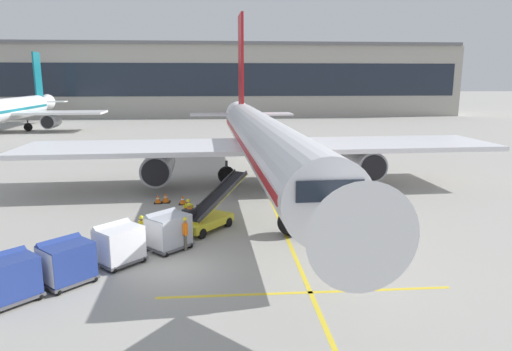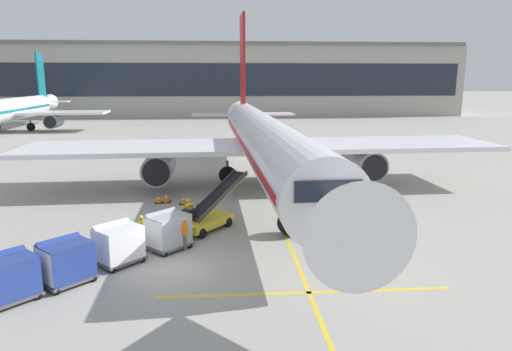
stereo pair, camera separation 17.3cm
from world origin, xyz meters
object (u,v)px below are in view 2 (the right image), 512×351
at_px(baggage_cart_lead, 167,230).
at_px(ground_crew_by_carts, 184,231).
at_px(baggage_cart_second, 118,243).
at_px(ground_crew_wingwalker, 142,229).
at_px(safety_cone_engine_keepout, 183,200).
at_px(safety_cone_nose_mark, 166,198).
at_px(baggage_cart_fourth, 7,277).
at_px(baggage_cart_third, 65,261).
at_px(distant_airplane, 10,110).
at_px(ground_crew_by_loader, 189,215).
at_px(belt_loader, 208,214).
at_px(parked_airplane, 263,140).
at_px(safety_cone_wingtip, 159,199).
at_px(ground_crew_marshaller, 189,211).

relative_size(baggage_cart_lead, ground_crew_by_carts, 1.46).
relative_size(baggage_cart_second, ground_crew_wingwalker, 1.46).
distance_m(safety_cone_engine_keepout, safety_cone_nose_mark, 1.35).
height_order(baggage_cart_second, baggage_cart_fourth, same).
distance_m(baggage_cart_third, distant_airplane, 65.48).
bearing_deg(ground_crew_wingwalker, ground_crew_by_loader, 45.51).
relative_size(baggage_cart_lead, distant_airplane, 0.06).
bearing_deg(baggage_cart_fourth, belt_loader, 48.12).
relative_size(parked_airplane, ground_crew_by_carts, 27.09).
bearing_deg(safety_cone_engine_keepout, baggage_cart_fourth, -112.04).
height_order(baggage_cart_third, safety_cone_wingtip, baggage_cart_third).
distance_m(ground_crew_marshaller, safety_cone_nose_mark, 6.19).
height_order(belt_loader, baggage_cart_fourth, belt_loader).
bearing_deg(distant_airplane, safety_cone_engine_keepout, -55.96).
relative_size(ground_crew_wingwalker, safety_cone_wingtip, 2.87).
xyz_separation_m(ground_crew_by_carts, distant_airplane, (-32.51, 55.69, 2.52)).
relative_size(ground_crew_marshaller, safety_cone_wingtip, 2.87).
xyz_separation_m(belt_loader, baggage_cart_second, (-3.99, -4.79, 0.15)).
xyz_separation_m(baggage_cart_fourth, safety_cone_engine_keepout, (5.56, 13.73, -0.69)).
relative_size(baggage_cart_second, distant_airplane, 0.06).
bearing_deg(baggage_cart_second, ground_crew_marshaller, 59.98).
height_order(belt_loader, safety_cone_wingtip, belt_loader).
distance_m(belt_loader, baggage_cart_second, 6.23).
relative_size(ground_crew_by_carts, safety_cone_nose_mark, 2.54).
height_order(baggage_cart_third, ground_crew_by_carts, baggage_cart_third).
bearing_deg(ground_crew_marshaller, baggage_cart_lead, -104.02).
relative_size(parked_airplane, safety_cone_wingtip, 77.64).
xyz_separation_m(baggage_cart_lead, distant_airplane, (-31.65, 55.48, 2.51)).
bearing_deg(ground_crew_marshaller, belt_loader, -11.16).
height_order(belt_loader, safety_cone_nose_mark, belt_loader).
xyz_separation_m(parked_airplane, ground_crew_by_carts, (-5.15, -13.96, -2.71)).
distance_m(ground_crew_by_loader, ground_crew_wingwalker, 3.18).
distance_m(baggage_cart_third, ground_crew_by_carts, 5.83).
xyz_separation_m(belt_loader, ground_crew_marshaller, (-1.10, 0.22, 0.14)).
distance_m(baggage_cart_second, ground_crew_marshaller, 5.78).
bearing_deg(baggage_cart_fourth, ground_crew_by_loader, 50.11).
relative_size(baggage_cart_lead, baggage_cart_third, 1.00).
bearing_deg(safety_cone_nose_mark, safety_cone_engine_keepout, -25.00).
height_order(baggage_cart_lead, baggage_cart_third, same).
xyz_separation_m(belt_loader, distant_airplane, (-33.57, 52.42, 2.66)).
bearing_deg(baggage_cart_lead, baggage_cart_fourth, -136.52).
height_order(ground_crew_marshaller, distant_airplane, distant_airplane).
relative_size(baggage_cart_lead, safety_cone_nose_mark, 3.71).
bearing_deg(ground_crew_by_carts, baggage_cart_lead, 166.25).
distance_m(parked_airplane, ground_crew_marshaller, 12.00).
bearing_deg(distant_airplane, safety_cone_nose_mark, -56.68).
bearing_deg(baggage_cart_second, baggage_cart_lead, 39.79).
xyz_separation_m(baggage_cart_third, safety_cone_nose_mark, (2.64, 12.83, -0.67)).
bearing_deg(safety_cone_engine_keepout, safety_cone_wingtip, 167.34).
bearing_deg(safety_cone_engine_keepout, baggage_cart_third, -107.50).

